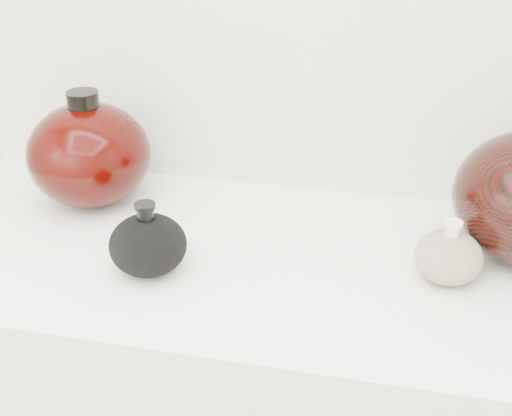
# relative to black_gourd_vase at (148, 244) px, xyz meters

# --- Properties ---
(black_gourd_vase) EXTENTS (0.12, 0.12, 0.11)m
(black_gourd_vase) POSITION_rel_black_gourd_vase_xyz_m (0.00, 0.00, 0.00)
(black_gourd_vase) COLOR black
(black_gourd_vase) RESTS_ON display_counter
(cream_gourd_vase) EXTENTS (0.12, 0.12, 0.10)m
(cream_gourd_vase) POSITION_rel_black_gourd_vase_xyz_m (0.43, 0.07, -0.01)
(cream_gourd_vase) COLOR beige
(cream_gourd_vase) RESTS_ON display_counter
(left_round_pot) EXTENTS (0.27, 0.27, 0.20)m
(left_round_pot) POSITION_rel_black_gourd_vase_xyz_m (-0.17, 0.19, 0.05)
(left_round_pot) COLOR black
(left_round_pot) RESTS_ON display_counter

